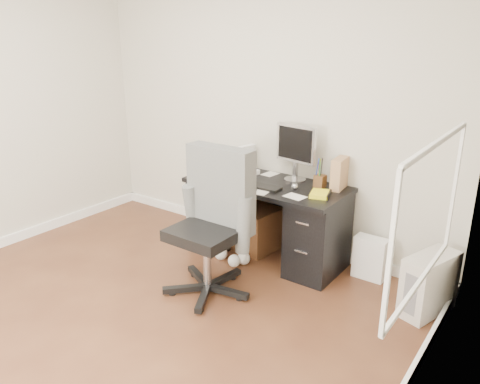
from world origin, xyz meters
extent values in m
plane|color=#482617|center=(0.00, 0.00, 0.00)|extent=(4.00, 4.00, 0.00)
cube|color=beige|center=(0.00, 2.00, 1.35)|extent=(4.00, 0.02, 2.70)
cube|color=beige|center=(2.00, 0.00, 1.35)|extent=(0.02, 4.00, 2.70)
cube|color=white|center=(0.00, 1.99, 0.05)|extent=(4.00, 0.03, 0.10)
cube|color=black|center=(0.30, 1.65, 0.73)|extent=(1.50, 0.70, 0.04)
cube|color=black|center=(-0.25, 1.65, 0.35)|extent=(0.40, 0.60, 0.71)
cube|color=black|center=(0.85, 1.65, 0.35)|extent=(0.40, 0.60, 0.71)
cube|color=black|center=(0.30, 1.98, 0.45)|extent=(0.70, 0.03, 0.51)
cube|color=black|center=(0.33, 1.49, 0.76)|extent=(0.39, 0.14, 0.02)
sphere|color=#B2B2B7|center=(0.61, 1.61, 0.78)|extent=(0.07, 0.07, 0.06)
cylinder|color=navy|center=(-0.39, 1.61, 0.84)|extent=(0.09, 0.09, 0.19)
cube|color=white|center=(-0.07, 1.84, 0.88)|extent=(0.13, 0.24, 0.26)
cube|color=#A2794E|center=(0.91, 1.88, 0.89)|extent=(0.14, 0.25, 0.28)
cube|color=yellow|center=(0.87, 1.60, 0.77)|extent=(0.21, 0.24, 0.03)
cube|color=beige|center=(1.84, 1.57, 0.24)|extent=(0.35, 0.53, 0.48)
cube|color=white|center=(1.28, 1.82, 0.19)|extent=(0.28, 0.20, 0.38)
cube|color=#543019|center=(0.11, 1.74, 0.21)|extent=(0.47, 0.47, 0.42)
cube|color=slate|center=(-0.30, 1.80, 0.10)|extent=(0.40, 0.35, 0.21)
camera|label=1|loc=(2.52, -1.85, 2.07)|focal=35.00mm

